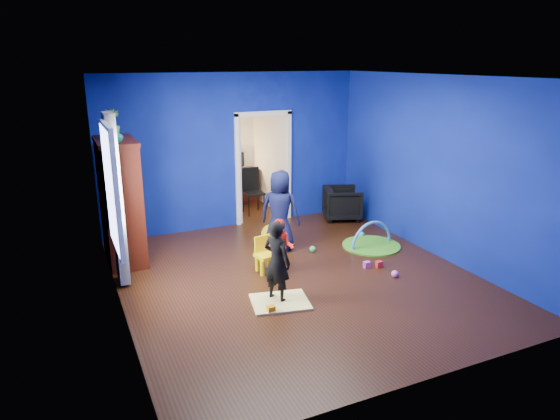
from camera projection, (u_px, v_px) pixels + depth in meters
name	position (u px, v px, depth m)	size (l,w,h in m)	color
floor	(297.00, 278.00, 7.42)	(5.00, 5.50, 0.01)	black
ceiling	(300.00, 77.00, 6.58)	(5.00, 5.50, 0.01)	white
wall_back	(234.00, 152.00, 9.39)	(5.00, 0.02, 2.90)	navy
wall_front	(431.00, 248.00, 4.60)	(5.00, 0.02, 2.90)	navy
wall_left	(113.00, 204.00, 6.01)	(0.02, 5.50, 2.90)	navy
wall_right	(438.00, 168.00, 7.99)	(0.02, 5.50, 2.90)	navy
alcove	(247.00, 152.00, 10.45)	(1.00, 1.75, 2.50)	silver
armchair	(342.00, 203.00, 10.07)	(0.70, 0.72, 0.66)	black
child_black	(277.00, 261.00, 6.58)	(0.41, 0.27, 1.12)	black
child_navy	(280.00, 211.00, 8.35)	(0.67, 0.44, 1.37)	#0F1537
toddler_red	(280.00, 248.00, 7.38)	(0.43, 0.33, 0.88)	#AD1225
vase	(117.00, 136.00, 7.24)	(0.18, 0.18, 0.19)	#0C5862
potted_plant	(112.00, 123.00, 7.66)	(0.24, 0.24, 0.43)	green
tv_armoire	(121.00, 202.00, 7.81)	(0.58, 1.14, 1.96)	#3C190A
crt_tv	(123.00, 199.00, 7.82)	(0.46, 0.70, 0.54)	silver
yellow_blanket	(280.00, 302.00, 6.65)	(0.75, 0.60, 0.03)	#F2E07A
hopper_ball	(271.00, 235.00, 8.70)	(0.37, 0.37, 0.37)	yellow
kid_chair	(266.00, 257.00, 7.55)	(0.28, 0.28, 0.50)	yellow
play_mat	(371.00, 246.00, 8.67)	(1.00, 1.00, 0.03)	#349220
toy_arch	(371.00, 245.00, 8.67)	(0.89, 0.89, 0.05)	#3F8CD8
window_left	(110.00, 189.00, 6.29)	(0.03, 0.95, 1.55)	white
curtain	(116.00, 200.00, 6.90)	(0.14, 0.42, 2.40)	slate
doorway	(263.00, 170.00, 9.75)	(1.16, 0.10, 2.10)	white
study_desk	(238.00, 186.00, 11.26)	(0.88, 0.44, 0.75)	#3D140A
desk_monitor	(235.00, 160.00, 11.20)	(0.40, 0.05, 0.32)	black
desk_lamp	(224.00, 162.00, 11.04)	(0.14, 0.14, 0.14)	#FFD88C
folding_chair	(253.00, 192.00, 10.40)	(0.40, 0.40, 0.92)	black
book_shelf	(234.00, 112.00, 10.88)	(0.88, 0.24, 0.04)	white
toy_0	(379.00, 264.00, 7.79)	(0.10, 0.08, 0.10)	red
toy_1	(361.00, 234.00, 9.11)	(0.11, 0.11, 0.11)	#2296C4
toy_2	(271.00, 310.00, 6.38)	(0.10, 0.08, 0.10)	#FE980D
toy_3	(313.00, 249.00, 8.40)	(0.11, 0.11, 0.11)	green
toy_4	(367.00, 265.00, 7.77)	(0.10, 0.08, 0.10)	#B845AE
toy_5	(395.00, 274.00, 7.43)	(0.11, 0.11, 0.11)	#DD52DC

